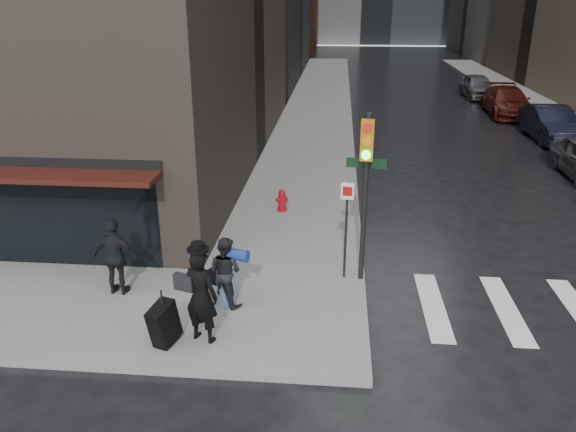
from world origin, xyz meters
name	(u,v)px	position (x,y,z in m)	size (l,w,h in m)	color
ground	(273,322)	(0.00, 0.00, 0.00)	(140.00, 140.00, 0.00)	black
sidewalk_left	(320,100)	(0.00, 27.00, 0.07)	(4.00, 50.00, 0.15)	slate
sidewalk_right	(531,103)	(13.50, 27.00, 0.07)	(3.00, 50.00, 0.15)	slate
man_overcoat	(193,300)	(-1.42, -1.02, 1.05)	(1.38, 0.98, 2.13)	black
man_jeans	(226,271)	(-1.08, 0.44, 0.95)	(1.07, 0.98, 1.59)	black
man_greycoat	(116,257)	(-3.61, 0.69, 1.05)	(1.09, 0.55, 1.80)	black
traffic_light	(364,177)	(1.85, 1.81, 2.73)	(0.99, 0.50, 3.99)	black
fire_hydrant	(282,201)	(-0.44, 6.25, 0.46)	(0.40, 0.30, 0.70)	#9B0912
parked_car_2	(551,124)	(11.31, 17.16, 0.80)	(1.70, 4.88, 1.61)	black
parked_car_3	(507,102)	(10.90, 23.18, 0.79)	(2.21, 5.43, 1.58)	#43120D
parked_car_4	(477,86)	(10.55, 29.21, 0.77)	(1.82, 4.52, 1.54)	#4A4A4F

